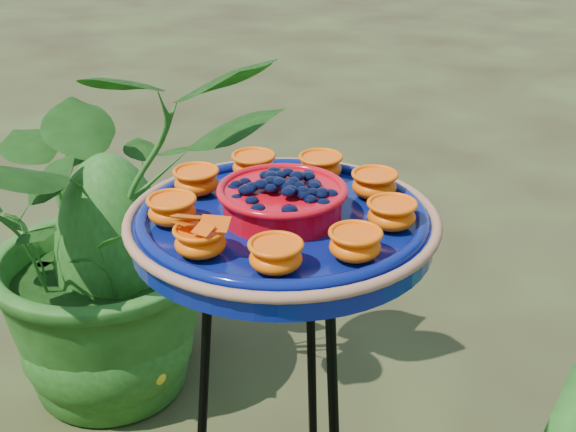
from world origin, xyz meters
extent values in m
torus|color=black|center=(0.12, 0.11, 0.79)|extent=(0.26, 0.26, 0.01)
cylinder|color=black|center=(0.10, 0.24, 0.39)|extent=(0.03, 0.08, 0.79)
cylinder|color=#071359|center=(0.12, 0.11, 0.81)|extent=(0.46, 0.46, 0.04)
torus|color=#AA724C|center=(0.12, 0.11, 0.83)|extent=(0.42, 0.42, 0.01)
torus|color=#071359|center=(0.12, 0.11, 0.83)|extent=(0.39, 0.39, 0.02)
cylinder|color=red|center=(0.12, 0.11, 0.85)|extent=(0.18, 0.18, 0.04)
torus|color=red|center=(0.12, 0.11, 0.87)|extent=(0.17, 0.17, 0.01)
ellipsoid|color=black|center=(0.12, 0.11, 0.88)|extent=(0.14, 0.14, 0.03)
ellipsoid|color=#FF7402|center=(0.25, 0.16, 0.85)|extent=(0.06, 0.06, 0.03)
cylinder|color=#FF6105|center=(0.25, 0.16, 0.86)|extent=(0.06, 0.06, 0.01)
ellipsoid|color=#FF7402|center=(0.19, 0.24, 0.85)|extent=(0.06, 0.06, 0.03)
cylinder|color=#FF6105|center=(0.19, 0.24, 0.86)|extent=(0.06, 0.06, 0.01)
ellipsoid|color=#FF7402|center=(0.10, 0.26, 0.85)|extent=(0.06, 0.06, 0.03)
cylinder|color=#FF6105|center=(0.10, 0.26, 0.86)|extent=(0.06, 0.06, 0.01)
ellipsoid|color=#FF7402|center=(0.01, 0.21, 0.85)|extent=(0.06, 0.06, 0.03)
cylinder|color=#FF6105|center=(0.01, 0.21, 0.86)|extent=(0.06, 0.06, 0.01)
ellipsoid|color=#FF7402|center=(-0.03, 0.12, 0.85)|extent=(0.06, 0.06, 0.03)
cylinder|color=#FF6105|center=(-0.03, 0.12, 0.86)|extent=(0.06, 0.06, 0.01)
ellipsoid|color=#FF7402|center=(0.00, 0.02, 0.85)|extent=(0.06, 0.06, 0.03)
cylinder|color=#FF6105|center=(0.00, 0.02, 0.86)|extent=(0.06, 0.06, 0.01)
ellipsoid|color=#FF7402|center=(0.09, -0.03, 0.85)|extent=(0.06, 0.06, 0.03)
cylinder|color=#FF6105|center=(0.09, -0.03, 0.86)|extent=(0.06, 0.06, 0.01)
ellipsoid|color=#FF7402|center=(0.19, -0.01, 0.85)|extent=(0.06, 0.06, 0.03)
cylinder|color=#FF6105|center=(0.19, -0.01, 0.86)|extent=(0.06, 0.06, 0.01)
ellipsoid|color=#FF7402|center=(0.25, 0.06, 0.85)|extent=(0.06, 0.06, 0.03)
cylinder|color=#FF6105|center=(0.25, 0.06, 0.86)|extent=(0.06, 0.06, 0.01)
cylinder|color=black|center=(0.09, -0.03, 0.87)|extent=(0.02, 0.02, 0.00)
cube|color=#E15D04|center=(0.07, -0.02, 0.88)|extent=(0.04, 0.04, 0.01)
cube|color=#E15D04|center=(0.11, -0.02, 0.88)|extent=(0.04, 0.04, 0.01)
imported|color=#1F4813|center=(-0.64, 0.55, 0.45)|extent=(1.05, 1.07, 0.90)
camera|label=1|loc=(0.62, -0.70, 1.29)|focal=50.00mm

